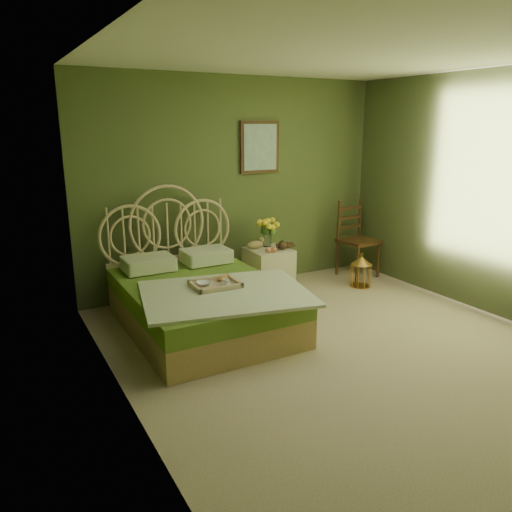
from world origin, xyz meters
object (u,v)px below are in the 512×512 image
bed (201,299)px  nightstand (269,264)px  chair (355,234)px  birdcage (361,272)px

bed → nightstand: size_ratio=2.24×
chair → birdcage: chair is taller
nightstand → bed: bearing=-151.5°
bed → chair: bearing=15.0°
bed → nightstand: 1.35m
birdcage → chair: bearing=60.4°
chair → birdcage: 0.66m
birdcage → nightstand: bearing=159.3°
bed → birdcage: size_ratio=5.46×
nightstand → birdcage: nightstand is taller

